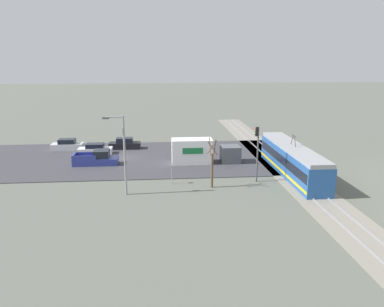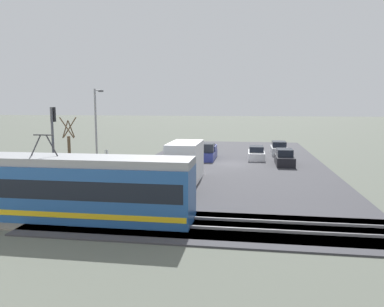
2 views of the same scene
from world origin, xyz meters
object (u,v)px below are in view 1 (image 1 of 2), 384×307
at_px(pickup_truck, 97,159).
at_px(street_lamp_near_crossing, 122,150).
at_px(street_tree, 212,165).
at_px(no_parking_sign, 172,172).
at_px(sedan_car_0, 67,145).
at_px(traffic_light_pole, 257,147).
at_px(sedan_car_1, 125,144).
at_px(light_rail_tram, 292,160).
at_px(sedan_car_2, 95,150).
at_px(box_truck, 201,152).

bearing_deg(pickup_truck, street_lamp_near_crossing, 21.60).
distance_m(street_tree, no_parking_sign, 4.42).
xyz_separation_m(sedan_car_0, no_parking_sign, (16.18, 14.34, 0.53)).
distance_m(sedan_car_0, traffic_light_pole, 28.52).
distance_m(sedan_car_1, street_lamp_near_crossing, 19.35).
distance_m(light_rail_tram, sedan_car_0, 31.29).
bearing_deg(sedan_car_0, street_tree, -133.87).
distance_m(traffic_light_pole, street_tree, 5.31).
xyz_separation_m(sedan_car_0, sedan_car_2, (2.75, 4.36, -0.06)).
xyz_separation_m(light_rail_tram, sedan_car_1, (-14.14, -19.75, -0.94)).
distance_m(box_truck, street_lamp_near_crossing, 13.85).
relative_size(sedan_car_1, traffic_light_pole, 0.76).
distance_m(sedan_car_0, sedan_car_1, 8.12).
bearing_deg(sedan_car_0, street_lamp_near_crossing, -152.97).
xyz_separation_m(light_rail_tram, sedan_car_2, (-11.44, -23.51, -1.01)).
height_order(pickup_truck, sedan_car_0, pickup_truck).
height_order(sedan_car_0, street_lamp_near_crossing, street_lamp_near_crossing).
bearing_deg(pickup_truck, box_truck, 88.66).
bearing_deg(street_tree, street_lamp_near_crossing, -81.28).
distance_m(light_rail_tram, street_lamp_near_crossing, 19.01).
distance_m(pickup_truck, sedan_car_2, 5.59).
bearing_deg(sedan_car_2, street_lamp_near_crossing, 18.17).
relative_size(sedan_car_2, traffic_light_pole, 0.77).
height_order(street_tree, street_lamp_near_crossing, street_lamp_near_crossing).
relative_size(sedan_car_1, no_parking_sign, 2.19).
height_order(traffic_light_pole, street_tree, traffic_light_pole).
bearing_deg(box_truck, sedan_car_2, -112.55).
bearing_deg(traffic_light_pole, sedan_car_2, -125.46).
bearing_deg(pickup_truck, traffic_light_pole, 65.89).
bearing_deg(traffic_light_pole, box_truck, -147.07).
xyz_separation_m(box_truck, pickup_truck, (-0.30, -12.86, -0.72)).
xyz_separation_m(light_rail_tram, sedan_car_0, (-14.19, -27.87, -0.96)).
distance_m(light_rail_tram, traffic_light_pole, 5.45).
xyz_separation_m(sedan_car_1, street_lamp_near_crossing, (18.93, 1.56, 3.69)).
relative_size(light_rail_tram, sedan_car_1, 3.53).
relative_size(pickup_truck, sedan_car_0, 1.23).
bearing_deg(pickup_truck, light_rail_tram, 75.14).
bearing_deg(sedan_car_1, box_truck, 50.14).
bearing_deg(sedan_car_1, no_parking_sign, 21.08).
bearing_deg(sedan_car_1, sedan_car_2, -54.34).
distance_m(sedan_car_1, street_tree, 20.42).
bearing_deg(sedan_car_0, sedan_car_2, -122.30).
height_order(sedan_car_1, no_parking_sign, no_parking_sign).
xyz_separation_m(light_rail_tram, pickup_truck, (-5.95, -22.44, -0.92)).
distance_m(light_rail_tram, no_parking_sign, 13.68).
height_order(pickup_truck, sedan_car_1, pickup_truck).
height_order(sedan_car_0, sedan_car_1, sedan_car_1).
distance_m(light_rail_tram, pickup_truck, 23.23).
distance_m(sedan_car_2, street_lamp_near_crossing, 17.49).
bearing_deg(sedan_car_1, traffic_light_pole, 43.12).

